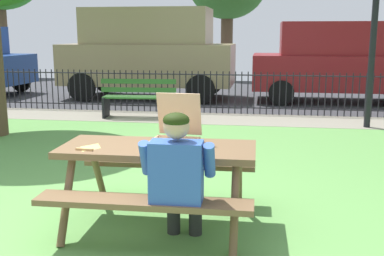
# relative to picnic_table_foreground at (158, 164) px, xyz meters

# --- Properties ---
(ground) EXTENTS (28.00, 10.74, 0.02)m
(ground) POSITION_rel_picnic_table_foreground_xyz_m (-0.53, 1.05, -0.61)
(ground) COLOR #629D4E
(cobblestone_walkway) EXTENTS (28.00, 1.40, 0.01)m
(cobblestone_walkway) POSITION_rel_picnic_table_foreground_xyz_m (-0.53, 5.72, -0.60)
(cobblestone_walkway) COLOR gray
(street_asphalt) EXTENTS (28.00, 7.47, 0.01)m
(street_asphalt) POSITION_rel_picnic_table_foreground_xyz_m (-0.53, 10.16, -0.60)
(street_asphalt) COLOR #38383D
(picnic_table_foreground) EXTENTS (1.82, 1.51, 0.79)m
(picnic_table_foreground) POSITION_rel_picnic_table_foreground_xyz_m (0.00, 0.00, 0.00)
(picnic_table_foreground) COLOR brown
(picnic_table_foreground) RESTS_ON ground
(pizza_box_open) EXTENTS (0.46, 0.52, 0.47)m
(pizza_box_open) POSITION_rel_picnic_table_foreground_xyz_m (0.15, 0.07, 0.26)
(pizza_box_open) COLOR tan
(pizza_box_open) RESTS_ON picnic_table_foreground
(pizza_slice_on_table) EXTENTS (0.18, 0.26, 0.02)m
(pizza_slice_on_table) POSITION_rel_picnic_table_foreground_xyz_m (-0.60, -0.17, 0.18)
(pizza_slice_on_table) COLOR #EBD46D
(pizza_slice_on_table) RESTS_ON picnic_table_foreground
(adult_at_table) EXTENTS (0.61, 0.59, 1.19)m
(adult_at_table) POSITION_rel_picnic_table_foreground_xyz_m (0.28, -0.50, 0.06)
(adult_at_table) COLOR #252525
(adult_at_table) RESTS_ON ground
(iron_fence_streetside) EXTENTS (20.14, 0.03, 0.95)m
(iron_fence_streetside) POSITION_rel_picnic_table_foreground_xyz_m (-0.53, 6.42, -0.11)
(iron_fence_streetside) COLOR black
(iron_fence_streetside) RESTS_ON ground
(park_bench_center) EXTENTS (1.62, 0.56, 0.85)m
(park_bench_center) POSITION_rel_picnic_table_foreground_xyz_m (-1.67, 5.59, -0.18)
(park_bench_center) COLOR #32672C
(park_bench_center) RESTS_ON ground
(parked_car_left) EXTENTS (4.71, 2.10, 2.46)m
(parked_car_left) POSITION_rel_picnic_table_foreground_xyz_m (-2.24, 8.72, 0.71)
(parked_car_left) COLOR #9B8660
(parked_car_left) RESTS_ON ground
(parked_car_center) EXTENTS (4.60, 1.96, 2.08)m
(parked_car_center) POSITION_rel_picnic_table_foreground_xyz_m (2.96, 8.72, 0.50)
(parked_car_center) COLOR maroon
(parked_car_center) RESTS_ON ground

